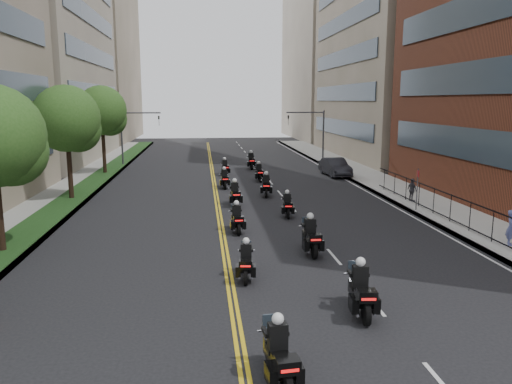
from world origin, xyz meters
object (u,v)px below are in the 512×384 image
(motorcycle_4, at_px, (237,220))
(pedestrian_c, at_px, (412,190))
(motorcycle_5, at_px, (287,206))
(motorcycle_7, at_px, (266,186))
(motorcycle_8, at_px, (224,180))
(pedestrian_a, at_px, (511,227))
(motorcycle_2, at_px, (246,263))
(motorcycle_0, at_px, (279,357))
(parked_sedan, at_px, (335,167))
(motorcycle_10, at_px, (225,168))
(motorcycle_1, at_px, (361,292))
(motorcycle_6, at_px, (235,195))
(motorcycle_11, at_px, (251,162))
(motorcycle_9, at_px, (259,173))
(motorcycle_3, at_px, (311,238))

(motorcycle_4, bearing_deg, pedestrian_c, 23.30)
(motorcycle_5, xyz_separation_m, motorcycle_7, (-0.41, 6.38, 0.08))
(motorcycle_8, bearing_deg, pedestrian_a, -56.89)
(motorcycle_2, height_order, motorcycle_4, motorcycle_4)
(motorcycle_7, relative_size, motorcycle_8, 1.06)
(motorcycle_4, bearing_deg, motorcycle_2, -94.30)
(motorcycle_0, xyz_separation_m, parked_sedan, (10.07, 32.30, 0.11))
(motorcycle_8, height_order, motorcycle_10, motorcycle_8)
(pedestrian_a, bearing_deg, motorcycle_8, 58.87)
(motorcycle_1, distance_m, motorcycle_2, 4.85)
(motorcycle_0, bearing_deg, pedestrian_a, 33.18)
(motorcycle_0, bearing_deg, motorcycle_8, 84.35)
(motorcycle_7, bearing_deg, motorcycle_8, 134.51)
(pedestrian_a, bearing_deg, pedestrian_c, 25.40)
(motorcycle_1, bearing_deg, pedestrian_a, 39.40)
(motorcycle_0, xyz_separation_m, motorcycle_8, (-0.05, 27.11, -0.03))
(motorcycle_0, xyz_separation_m, motorcycle_4, (-0.01, 14.00, -0.04))
(motorcycle_6, relative_size, parked_sedan, 0.49)
(motorcycle_2, distance_m, motorcycle_4, 6.84)
(motorcycle_11, bearing_deg, pedestrian_a, -70.85)
(motorcycle_9, bearing_deg, motorcycle_8, -136.12)
(motorcycle_6, distance_m, motorcycle_8, 6.59)
(motorcycle_8, bearing_deg, motorcycle_7, -54.24)
(motorcycle_8, relative_size, pedestrian_a, 1.38)
(motorcycle_5, distance_m, motorcycle_7, 6.39)
(motorcycle_5, height_order, pedestrian_a, pedestrian_a)
(parked_sedan, distance_m, pedestrian_a, 22.55)
(motorcycle_11, bearing_deg, motorcycle_2, -95.01)
(motorcycle_6, bearing_deg, pedestrian_a, -44.43)
(motorcycle_2, relative_size, motorcycle_6, 0.90)
(motorcycle_0, xyz_separation_m, motorcycle_9, (2.98, 30.19, -0.02))
(motorcycle_4, relative_size, motorcycle_9, 0.98)
(motorcycle_10, xyz_separation_m, motorcycle_11, (2.77, 3.99, 0.08))
(motorcycle_1, bearing_deg, motorcycle_0, -126.47)
(motorcycle_9, xyz_separation_m, motorcycle_10, (-2.68, 3.54, -0.02))
(motorcycle_8, height_order, motorcycle_11, motorcycle_11)
(motorcycle_2, distance_m, motorcycle_10, 26.57)
(motorcycle_7, height_order, motorcycle_11, motorcycle_11)
(motorcycle_1, bearing_deg, motorcycle_6, 104.19)
(motorcycle_9, height_order, motorcycle_11, motorcycle_11)
(motorcycle_8, relative_size, pedestrian_c, 1.49)
(motorcycle_3, relative_size, motorcycle_5, 1.17)
(parked_sedan, bearing_deg, motorcycle_4, -122.28)
(motorcycle_3, xyz_separation_m, motorcycle_5, (0.20, 7.20, -0.10))
(pedestrian_a, bearing_deg, motorcycle_4, 94.78)
(motorcycle_3, height_order, pedestrian_c, motorcycle_3)
(motorcycle_1, relative_size, motorcycle_4, 1.12)
(motorcycle_9, relative_size, motorcycle_10, 1.03)
(pedestrian_c, bearing_deg, motorcycle_10, 25.94)
(motorcycle_4, xyz_separation_m, motorcycle_10, (0.32, 19.73, -0.00))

